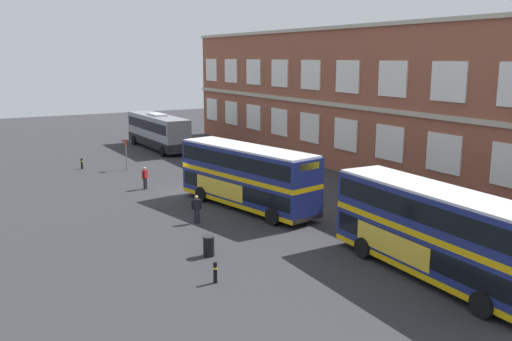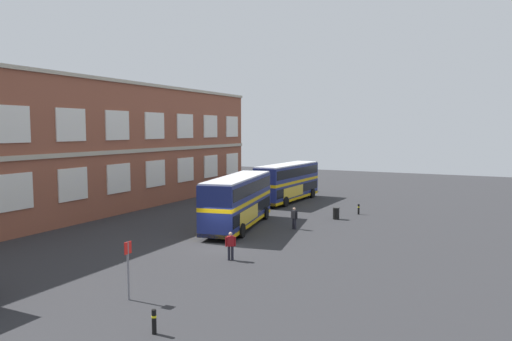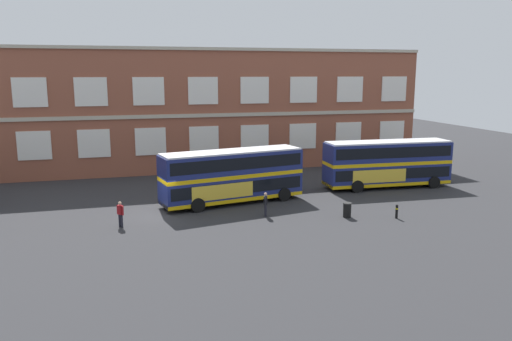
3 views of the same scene
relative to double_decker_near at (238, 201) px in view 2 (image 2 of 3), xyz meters
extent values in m
plane|color=#2B2B2D|center=(-5.79, 0.38, -2.15)|extent=(120.00, 120.00, 0.00)
cube|color=brown|center=(-5.24, 16.38, 3.83)|extent=(57.12, 8.00, 11.96)
cube|color=#B2A893|center=(-5.24, 12.30, 3.59)|extent=(57.12, 0.16, 0.36)
cube|color=#B2A893|center=(-5.24, 12.33, 9.96)|extent=(57.12, 0.28, 0.30)
cube|color=silver|center=(-10.44, 12.32, 1.20)|extent=(2.91, 0.12, 2.63)
cube|color=silver|center=(-5.24, 12.32, 1.20)|extent=(2.91, 0.12, 2.63)
cube|color=silver|center=(-0.05, 12.32, 1.20)|extent=(2.91, 0.12, 2.63)
cube|color=silver|center=(5.14, 12.32, 1.20)|extent=(2.91, 0.12, 2.63)
cube|color=silver|center=(10.33, 12.32, 1.20)|extent=(2.91, 0.12, 2.63)
cube|color=silver|center=(15.53, 12.32, 1.20)|extent=(2.91, 0.12, 2.63)
cube|color=silver|center=(20.72, 12.32, 1.20)|extent=(2.91, 0.12, 2.63)
cube|color=silver|center=(-10.44, 12.32, 5.98)|extent=(2.91, 0.12, 2.63)
cube|color=silver|center=(-5.24, 12.32, 5.98)|extent=(2.91, 0.12, 2.63)
cube|color=silver|center=(-0.05, 12.32, 5.98)|extent=(2.91, 0.12, 2.63)
cube|color=silver|center=(5.14, 12.32, 5.98)|extent=(2.91, 0.12, 2.63)
cube|color=silver|center=(10.33, 12.32, 5.98)|extent=(2.91, 0.12, 2.63)
cube|color=silver|center=(15.53, 12.32, 5.98)|extent=(2.91, 0.12, 2.63)
cube|color=silver|center=(20.72, 12.32, 5.98)|extent=(2.91, 0.12, 2.63)
cube|color=navy|center=(0.00, 0.00, -0.92)|extent=(11.29, 4.68, 1.75)
cube|color=black|center=(0.00, 0.00, -0.71)|extent=(10.86, 4.63, 0.90)
cube|color=gold|center=(0.00, 0.00, 0.10)|extent=(11.29, 4.68, 0.30)
cube|color=navy|center=(0.00, 0.00, 1.03)|extent=(11.29, 4.68, 1.55)
cube|color=black|center=(0.00, 0.00, 1.10)|extent=(10.86, 4.63, 0.90)
cube|color=gold|center=(0.00, 0.00, -1.66)|extent=(11.29, 4.70, 0.28)
cube|color=silver|center=(0.00, 0.00, 1.86)|extent=(11.05, 4.54, 0.12)
cube|color=gold|center=(-1.04, -1.53, -0.84)|extent=(4.75, 0.99, 1.10)
cube|color=yellow|center=(5.36, 1.08, 1.45)|extent=(0.39, 1.64, 0.40)
cylinder|color=black|center=(4.02, -0.49, -1.63)|extent=(1.08, 0.52, 1.04)
cylinder|color=black|center=(3.52, 2.01, -1.63)|extent=(1.08, 0.52, 1.04)
cylinder|color=black|center=(-2.98, -1.90, -1.63)|extent=(1.08, 0.52, 1.04)
cylinder|color=black|center=(-3.49, 0.60, -1.63)|extent=(1.08, 0.52, 1.04)
cube|color=navy|center=(14.17, 1.70, -0.92)|extent=(11.09, 2.97, 1.75)
cube|color=black|center=(14.17, 1.70, -0.71)|extent=(10.65, 2.99, 0.90)
cube|color=gold|center=(14.17, 1.70, 0.10)|extent=(11.09, 2.97, 0.30)
cube|color=navy|center=(14.17, 1.70, 1.03)|extent=(11.09, 2.97, 1.55)
cube|color=black|center=(14.17, 1.70, 1.10)|extent=(10.65, 2.99, 0.90)
cube|color=gold|center=(14.17, 1.70, -1.66)|extent=(11.09, 2.99, 0.28)
cube|color=silver|center=(14.17, 1.70, 1.86)|extent=(10.87, 2.86, 0.12)
cube|color=gold|center=(12.80, 0.47, -0.84)|extent=(4.84, 0.22, 1.10)
cube|color=yellow|center=(19.63, 1.49, 1.45)|extent=(0.12, 1.66, 0.40)
cylinder|color=black|center=(17.96, 0.28, -1.63)|extent=(1.05, 0.36, 1.04)
cylinder|color=black|center=(18.06, 2.83, -1.63)|extent=(1.05, 0.36, 1.04)
cylinder|color=black|center=(10.82, 0.56, -1.63)|extent=(1.05, 0.36, 1.04)
cylinder|color=black|center=(10.92, 3.10, -1.63)|extent=(1.05, 0.36, 1.04)
cylinder|color=black|center=(-8.42, -4.00, -1.72)|extent=(0.22, 0.22, 0.85)
cylinder|color=black|center=(-8.31, -4.16, -1.72)|extent=(0.22, 0.22, 0.85)
cube|color=maroon|center=(-8.37, -4.08, -1.00)|extent=(0.43, 0.46, 0.60)
cylinder|color=maroon|center=(-8.52, -3.87, -1.03)|extent=(0.15, 0.15, 0.57)
cylinder|color=maroon|center=(-8.21, -4.29, -1.03)|extent=(0.15, 0.15, 0.57)
sphere|color=tan|center=(-8.37, -4.08, -0.56)|extent=(0.22, 0.22, 0.22)
cylinder|color=black|center=(1.44, -4.10, -1.72)|extent=(0.20, 0.20, 0.85)
cylinder|color=black|center=(1.38, -4.29, -1.72)|extent=(0.20, 0.20, 0.85)
cube|color=black|center=(1.41, -4.19, -1.00)|extent=(0.35, 0.45, 0.60)
cylinder|color=black|center=(1.49, -3.95, -1.03)|extent=(0.14, 0.14, 0.57)
cylinder|color=black|center=(1.33, -4.44, -1.03)|extent=(0.14, 0.14, 0.57)
sphere|color=tan|center=(1.41, -4.19, -0.56)|extent=(0.22, 0.22, 0.22)
cylinder|color=slate|center=(-16.10, -3.14, -0.80)|extent=(0.10, 0.10, 2.70)
cube|color=red|center=(-16.10, -3.16, 0.27)|extent=(0.44, 0.04, 0.56)
cylinder|color=black|center=(6.80, -5.92, -1.67)|extent=(0.56, 0.56, 0.95)
cylinder|color=black|center=(6.80, -5.92, -1.16)|extent=(0.60, 0.60, 0.08)
cylinder|color=black|center=(-18.42, -6.48, -1.67)|extent=(0.18, 0.18, 0.95)
cylinder|color=yellow|center=(-18.42, -6.48, -1.47)|extent=(0.19, 0.19, 0.08)
cylinder|color=black|center=(9.97, -7.09, -1.67)|extent=(0.18, 0.18, 0.95)
cylinder|color=yellow|center=(9.97, -7.09, -1.47)|extent=(0.19, 0.19, 0.08)
camera|label=1|loc=(30.48, -16.79, 7.59)|focal=38.58mm
camera|label=2|loc=(-31.98, -17.63, 5.61)|focal=32.74mm
camera|label=3|loc=(-8.30, -36.86, 7.74)|focal=35.49mm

